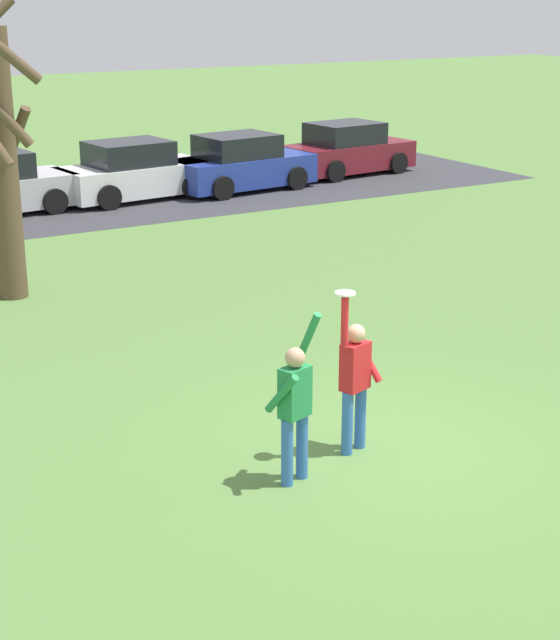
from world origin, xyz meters
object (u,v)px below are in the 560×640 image
Objects in this scene: person_defender at (295,403)px; bare_tree_tall at (1,154)px; parked_car_maroon at (347,150)px; person_catcher at (355,377)px; parked_car_blue at (241,165)px; frisbee_disc at (345,293)px; parked_car_white at (133,173)px.

bare_tree_tall is (-0.70, 9.01, 1.68)m from person_defender.
parked_car_maroon is 15.20m from bare_tree_tall.
person_catcher reaches higher than person_defender.
parked_car_blue is at bearing -176.43° from parked_car_maroon.
person_catcher is at bearing -78.56° from bare_tree_tall.
frisbee_disc is at bearing -120.23° from parked_car_blue.
frisbee_disc is at bearing -80.01° from bare_tree_tall.
frisbee_disc reaches higher than person_defender.
person_catcher is 9.00m from bare_tree_tall.
frisbee_disc reaches higher than parked_car_blue.
bare_tree_tall is (-5.55, -7.54, 1.94)m from parked_car_white.
frisbee_disc is at bearing -0.00° from person_catcher.
person_catcher is 1.02× the size of person_defender.
bare_tree_tall is at bearing -96.25° from person_catcher.
person_defender is at bearing -0.00° from person_catcher.
person_catcher is 1.13m from frisbee_disc.
parked_car_white is 1.00× the size of parked_car_maroon.
bare_tree_tall is at bearing -146.37° from parked_car_blue.
frisbee_disc is 17.54m from parked_car_blue.
person_defender is at bearing -112.40° from parked_car_white.
bare_tree_tall reaches higher than parked_car_maroon.
parked_car_maroon is at bearing 3.57° from parked_car_blue.
bare_tree_tall is (-1.54, 8.74, 0.57)m from frisbee_disc.
person_catcher is at bearing 17.68° from frisbee_disc.
parked_car_blue is at bearing -131.29° from person_catcher.
person_defender reaches higher than parked_car_blue.
person_defender is 17.24m from parked_car_white.
frisbee_disc is 8.89m from bare_tree_tall.
parked_car_maroon is at bearing 31.70° from bare_tree_tall.
person_catcher is 0.39× the size of bare_tree_tall.
parked_car_white is at bearing 76.17° from frisbee_disc.
parked_car_white is 7.29m from parked_car_maroon.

